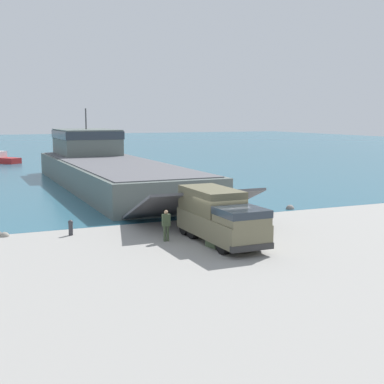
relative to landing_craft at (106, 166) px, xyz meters
The scene contains 10 objects.
ground_plane 27.55m from the landing_craft, 91.51° to the right, with size 240.00×240.00×0.00m, color gray.
water_surface 69.53m from the landing_craft, 90.60° to the left, with size 240.00×180.00×0.01m, color #285B70.
landing_craft is the anchor object (origin of this frame).
military_truck 27.34m from the landing_craft, 91.38° to the right, with size 2.42×7.01×2.88m.
soldier_on_ramp 26.06m from the landing_craft, 97.19° to the right, with size 0.45×0.25×1.76m.
moored_boat_a 31.99m from the landing_craft, 104.53° to the left, with size 5.35×6.28×1.75m.
mooring_bollard 23.60m from the landing_craft, 109.46° to the right, with size 0.29×0.29×0.91m.
cargo_crate 28.17m from the landing_craft, 92.72° to the right, with size 0.70×0.84×0.70m, color #3D4C33.
shoreline_rock_a 23.99m from the landing_craft, 118.54° to the right, with size 0.53×0.53×0.53m, color gray.
shoreline_rock_b 21.81m from the landing_craft, 65.71° to the right, with size 0.64×0.64×0.64m, color gray.
Camera 1 is at (-12.78, -25.59, 6.91)m, focal length 50.00 mm.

